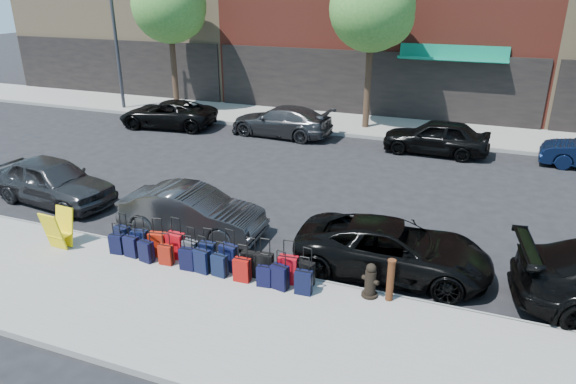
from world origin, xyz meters
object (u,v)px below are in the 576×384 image
at_px(fire_hydrant, 370,281).
at_px(tree_left, 171,7).
at_px(car_far_2, 436,137).
at_px(display_rack, 59,229).
at_px(suitcase_front_5, 208,254).
at_px(car_near_1, 192,212).
at_px(streetlight, 117,22).
at_px(car_far_1, 281,121).
at_px(car_near_0, 53,181).
at_px(car_far_0, 168,114).
at_px(car_near_2, 393,249).
at_px(tree_center, 375,11).
at_px(bollard, 390,280).

bearing_deg(fire_hydrant, tree_left, 155.57).
xyz_separation_m(fire_hydrant, car_far_2, (0.15, 11.51, 0.20)).
relative_size(display_rack, car_far_2, 0.24).
bearing_deg(suitcase_front_5, car_near_1, 127.89).
height_order(streetlight, suitcase_front_5, streetlight).
height_order(streetlight, display_rack, streetlight).
relative_size(display_rack, car_near_1, 0.25).
distance_m(fire_hydrant, car_far_1, 13.56).
distance_m(streetlight, car_near_0, 13.69).
bearing_deg(streetlight, car_near_0, -62.35).
bearing_deg(suitcase_front_5, display_rack, -174.87).
height_order(tree_left, car_far_1, tree_left).
bearing_deg(fire_hydrant, car_far_0, 159.58).
xyz_separation_m(car_near_2, car_far_2, (-0.07, 10.09, 0.08)).
xyz_separation_m(tree_left, car_near_0, (3.15, -12.32, -4.68)).
height_order(tree_left, fire_hydrant, tree_left).
bearing_deg(streetlight, car_far_1, -10.01).
distance_m(car_near_1, car_near_2, 5.55).
relative_size(car_near_2, car_far_2, 1.09).
bearing_deg(display_rack, streetlight, 124.93).
xyz_separation_m(tree_center, car_near_1, (-2.09, -12.68, -4.74)).
relative_size(suitcase_front_5, car_far_2, 0.23).
bearing_deg(suitcase_front_5, car_far_2, 67.63).
height_order(tree_left, car_near_0, tree_left).
bearing_deg(car_near_1, bollard, -106.38).
distance_m(display_rack, car_near_2, 8.45).
relative_size(car_far_0, car_far_1, 0.99).
bearing_deg(car_near_2, tree_left, 45.11).
distance_m(tree_center, car_far_0, 10.83).
distance_m(fire_hydrant, car_far_2, 11.51).
bearing_deg(tree_center, car_near_2, -74.86).
bearing_deg(fire_hydrant, tree_center, 124.37).
bearing_deg(car_near_0, suitcase_front_5, -99.60).
distance_m(car_near_0, car_far_0, 9.54).
bearing_deg(tree_left, car_near_1, -56.46).
bearing_deg(suitcase_front_5, fire_hydrant, -1.83).
xyz_separation_m(car_near_1, car_far_1, (-1.43, 10.23, 0.02)).
bearing_deg(car_near_1, tree_center, -10.95).
relative_size(display_rack, car_far_1, 0.22).
height_order(tree_center, fire_hydrant, tree_center).
distance_m(streetlight, car_far_0, 6.22).
relative_size(fire_hydrant, car_far_0, 0.17).
height_order(suitcase_front_5, car_near_0, car_near_0).
height_order(streetlight, car_near_2, streetlight).
distance_m(fire_hydrant, car_near_1, 5.55).
distance_m(tree_left, suitcase_front_5, 18.00).
relative_size(streetlight, car_near_1, 1.97).
xyz_separation_m(tree_left, tree_center, (10.50, 0.00, 0.00)).
relative_size(bollard, car_far_0, 0.21).
distance_m(display_rack, car_far_0, 12.70).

